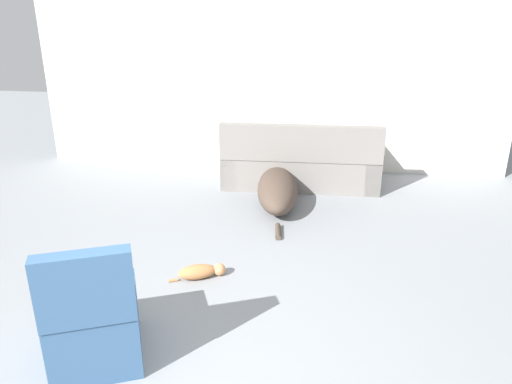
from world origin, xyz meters
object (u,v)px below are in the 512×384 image
(couch, at_px, (300,164))
(laptop_open, at_px, (70,277))
(dog, at_px, (277,189))
(cat, at_px, (201,271))
(side_chair, at_px, (94,321))

(couch, relative_size, laptop_open, 5.36)
(couch, xyz_separation_m, dog, (-0.23, -0.71, -0.09))
(dog, height_order, laptop_open, dog)
(dog, distance_m, cat, 1.84)
(side_chair, bearing_deg, laptop_open, -76.05)
(side_chair, bearing_deg, couch, -131.03)
(dog, distance_m, side_chair, 3.05)
(dog, distance_m, laptop_open, 2.59)
(couch, xyz_separation_m, laptop_open, (-1.81, -2.76, -0.20))
(cat, distance_m, laptop_open, 1.12)
(laptop_open, height_order, side_chair, side_chair)
(cat, bearing_deg, side_chair, -135.36)
(dog, xyz_separation_m, side_chair, (-0.95, -2.89, 0.11))
(dog, height_order, side_chair, side_chair)
(side_chair, bearing_deg, dog, -131.06)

